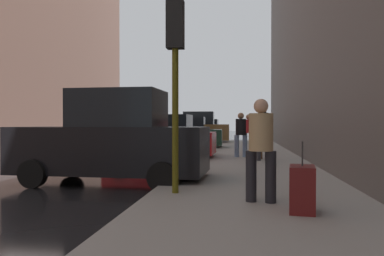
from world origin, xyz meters
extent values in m
plane|color=black|center=(0.00, 0.00, 0.00)|extent=(120.00, 120.00, 0.00)
cube|color=gray|center=(6.00, 0.00, 0.07)|extent=(4.00, 40.00, 0.15)
cube|color=black|center=(2.60, -0.45, 0.82)|extent=(4.66, 1.99, 1.10)
cube|color=black|center=(2.80, -0.46, 1.80)|extent=(2.12, 1.63, 0.90)
cylinder|color=black|center=(1.14, 0.52, 0.32)|extent=(0.65, 0.24, 0.64)
cylinder|color=black|center=(1.08, -1.32, 0.32)|extent=(0.65, 0.24, 0.64)
cylinder|color=black|center=(4.12, 0.42, 0.32)|extent=(0.65, 0.24, 0.64)
cylinder|color=black|center=(4.06, -1.42, 0.32)|extent=(0.65, 0.24, 0.64)
cube|color=#B2191E|center=(2.60, 5.23, 0.69)|extent=(4.24, 1.94, 0.84)
cube|color=black|center=(2.80, 5.23, 1.44)|extent=(1.93, 1.61, 0.70)
cylinder|color=black|center=(1.26, 6.19, 0.32)|extent=(0.65, 0.24, 0.64)
cylinder|color=black|center=(1.21, 4.35, 0.32)|extent=(0.65, 0.24, 0.64)
cylinder|color=black|center=(3.99, 6.12, 0.32)|extent=(0.65, 0.24, 0.64)
cylinder|color=black|center=(3.94, 4.28, 0.32)|extent=(0.65, 0.24, 0.64)
cube|color=#193828|center=(2.60, 11.12, 0.69)|extent=(4.26, 1.99, 0.84)
cube|color=black|center=(2.80, 11.13, 1.44)|extent=(1.94, 1.63, 0.70)
cylinder|color=black|center=(1.20, 11.99, 0.32)|extent=(0.65, 0.24, 0.64)
cylinder|color=black|center=(1.27, 10.15, 0.32)|extent=(0.65, 0.24, 0.64)
cylinder|color=black|center=(3.93, 12.09, 0.32)|extent=(0.65, 0.24, 0.64)
cylinder|color=black|center=(4.00, 10.25, 0.32)|extent=(0.65, 0.24, 0.64)
cube|color=brown|center=(2.60, 16.85, 0.82)|extent=(4.65, 1.96, 1.10)
cube|color=black|center=(2.80, 16.85, 1.80)|extent=(2.11, 1.62, 0.90)
cylinder|color=black|center=(1.08, 17.72, 0.32)|extent=(0.65, 0.24, 0.64)
cylinder|color=black|center=(1.13, 15.89, 0.32)|extent=(0.65, 0.24, 0.64)
cylinder|color=black|center=(4.07, 17.81, 0.32)|extent=(0.65, 0.24, 0.64)
cylinder|color=black|center=(4.12, 15.97, 0.32)|extent=(0.65, 0.24, 0.64)
cube|color=#B7BABF|center=(2.60, 22.89, 0.69)|extent=(4.23, 1.90, 0.84)
cube|color=black|center=(2.80, 22.89, 1.44)|extent=(1.91, 1.59, 0.70)
cylinder|color=black|center=(1.25, 23.83, 0.32)|extent=(0.64, 0.23, 0.64)
cylinder|color=black|center=(1.22, 21.99, 0.32)|extent=(0.64, 0.23, 0.64)
cylinder|color=black|center=(3.98, 23.79, 0.32)|extent=(0.64, 0.23, 0.64)
cylinder|color=black|center=(3.95, 21.95, 0.32)|extent=(0.64, 0.23, 0.64)
cylinder|color=red|center=(4.45, 3.58, 0.43)|extent=(0.22, 0.22, 0.55)
sphere|color=red|center=(4.45, 3.58, 0.76)|extent=(0.20, 0.20, 0.20)
cylinder|color=red|center=(4.29, 3.58, 0.45)|extent=(0.10, 0.09, 0.09)
cylinder|color=red|center=(4.61, 3.58, 0.45)|extent=(0.10, 0.09, 0.09)
cylinder|color=#514C0F|center=(4.50, -2.27, 1.95)|extent=(0.12, 0.12, 3.60)
cube|color=black|center=(4.50, -2.27, 3.30)|extent=(0.32, 0.24, 0.90)
sphere|color=red|center=(4.50, -2.14, 3.58)|extent=(0.14, 0.14, 0.14)
sphere|color=yellow|center=(4.50, -2.14, 3.30)|extent=(0.14, 0.14, 0.14)
sphere|color=green|center=(4.50, -2.14, 3.02)|extent=(0.14, 0.14, 0.14)
cylinder|color=black|center=(6.21, -2.93, 0.57)|extent=(0.21, 0.21, 0.85)
cylinder|color=black|center=(5.89, -2.88, 0.57)|extent=(0.21, 0.21, 0.85)
cylinder|color=tan|center=(6.05, -2.90, 1.31)|extent=(0.46, 0.46, 0.62)
sphere|color=tan|center=(6.05, -2.90, 1.74)|extent=(0.24, 0.24, 0.24)
cylinder|color=#728CB2|center=(5.87, 5.40, 0.57)|extent=(0.21, 0.21, 0.85)
cylinder|color=#728CB2|center=(5.56, 5.35, 0.57)|extent=(0.21, 0.21, 0.85)
cylinder|color=black|center=(5.72, 5.38, 1.31)|extent=(0.46, 0.46, 0.62)
sphere|color=#997051|center=(5.72, 5.38, 1.74)|extent=(0.24, 0.24, 0.24)
cylinder|color=black|center=(6.23, 8.18, 0.57)|extent=(0.19, 0.19, 0.85)
cylinder|color=black|center=(5.91, 8.19, 0.57)|extent=(0.19, 0.19, 0.85)
cylinder|color=#A51E23|center=(6.07, 8.18, 1.31)|extent=(0.42, 0.42, 0.62)
sphere|color=#997051|center=(6.07, 8.18, 1.74)|extent=(0.24, 0.24, 0.24)
cylinder|color=#333338|center=(6.32, 4.04, 0.57)|extent=(0.22, 0.22, 0.85)
cylinder|color=#333338|center=(6.63, 3.95, 0.57)|extent=(0.22, 0.22, 0.85)
cylinder|color=#4C5156|center=(6.48, 4.00, 1.31)|extent=(0.50, 0.50, 0.62)
sphere|color=#997051|center=(6.48, 4.00, 1.74)|extent=(0.24, 0.24, 0.24)
cylinder|color=black|center=(6.48, 4.00, 1.81)|extent=(0.34, 0.34, 0.02)
cylinder|color=black|center=(6.48, 4.00, 1.87)|extent=(0.23, 0.23, 0.11)
cube|color=#591414|center=(6.62, -3.52, 0.49)|extent=(0.44, 0.61, 0.68)
cylinder|color=#333333|center=(6.62, -3.52, 1.01)|extent=(0.02, 0.02, 0.36)
cube|color=#472D19|center=(6.34, 4.87, 0.29)|extent=(0.32, 0.44, 0.28)
camera|label=1|loc=(5.72, -9.17, 1.46)|focal=35.00mm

